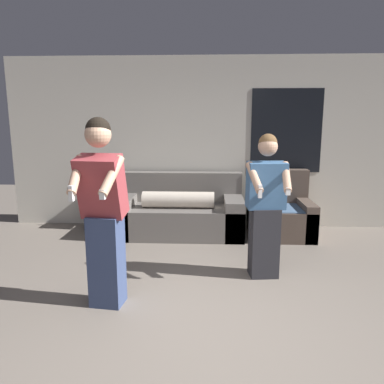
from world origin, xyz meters
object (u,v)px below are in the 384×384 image
Objects in this scene: side_table at (100,198)px; person_left at (103,212)px; couch at (179,213)px; person_right at (266,207)px; armchair at (280,215)px.

person_left reaches higher than side_table.
person_right reaches higher than couch.
armchair reaches higher than couch.
couch is 1.22× the size of person_right.
side_table is 0.46× the size of person_right.
person_right reaches higher than armchair.
side_table is at bearing 142.74° from person_right.
couch is 1.99× the size of armchair.
couch reaches higher than side_table.
armchair reaches higher than side_table.
armchair is 1.69m from person_right.
person_left is at bearing -154.52° from person_right.
person_left is (-0.50, -2.30, 0.59)m from couch.
armchair is 2.84m from side_table.
person_right is (-0.46, -1.55, 0.49)m from armchair.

